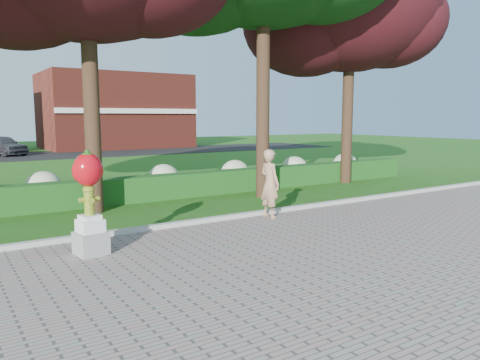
{
  "coord_description": "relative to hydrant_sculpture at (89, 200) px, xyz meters",
  "views": [
    {
      "loc": [
        -5.74,
        -7.2,
        2.69
      ],
      "look_at": [
        -0.36,
        1.0,
        1.37
      ],
      "focal_mm": 35.0,
      "sensor_mm": 36.0,
      "label": 1
    }
  ],
  "objects": [
    {
      "name": "lawn_hedge",
      "position": [
        3.32,
        5.21,
        -0.72
      ],
      "size": [
        24.0,
        0.7,
        0.8
      ],
      "primitive_type": "cube",
      "color": "#144715",
      "rests_on": "ground"
    },
    {
      "name": "parked_car",
      "position": [
        1.63,
        27.72,
        -0.38
      ],
      "size": [
        3.29,
        4.51,
        1.43
      ],
      "primitive_type": "imported",
      "rotation": [
        0.0,
        0.0,
        0.43
      ],
      "color": "#383A3F",
      "rests_on": "street"
    },
    {
      "name": "ground",
      "position": [
        3.32,
        -1.79,
        -1.12
      ],
      "size": [
        100.0,
        100.0,
        0.0
      ],
      "primitive_type": "plane",
      "color": "#245515",
      "rests_on": "ground"
    },
    {
      "name": "building_right",
      "position": [
        11.32,
        32.21,
        2.08
      ],
      "size": [
        12.0,
        8.0,
        6.4
      ],
      "primitive_type": "cube",
      "color": "maroon",
      "rests_on": "ground"
    },
    {
      "name": "walkway",
      "position": [
        3.32,
        -5.79,
        -1.1
      ],
      "size": [
        40.0,
        14.0,
        0.04
      ],
      "primitive_type": "cube",
      "color": "gray",
      "rests_on": "ground"
    },
    {
      "name": "hydrangea_row",
      "position": [
        3.89,
        6.21,
        -0.57
      ],
      "size": [
        20.1,
        1.1,
        0.99
      ],
      "color": "beige",
      "rests_on": "ground"
    },
    {
      "name": "street",
      "position": [
        3.32,
        26.21,
        -1.11
      ],
      "size": [
        50.0,
        8.0,
        0.02
      ],
      "primitive_type": "cube",
      "color": "black",
      "rests_on": "ground"
    },
    {
      "name": "hydrant_sculpture",
      "position": [
        0.0,
        0.0,
        0.0
      ],
      "size": [
        0.63,
        0.63,
        2.03
      ],
      "rotation": [
        0.0,
        0.0,
        0.15
      ],
      "color": "gray",
      "rests_on": "walkway"
    },
    {
      "name": "curb",
      "position": [
        3.32,
        1.21,
        -1.04
      ],
      "size": [
        40.0,
        0.18,
        0.15
      ],
      "primitive_type": "cube",
      "color": "#ADADA5",
      "rests_on": "ground"
    },
    {
      "name": "woman",
      "position": [
        4.95,
        0.81,
        -0.17
      ],
      "size": [
        0.45,
        0.68,
        1.82
      ],
      "primitive_type": "imported",
      "rotation": [
        0.0,
        0.0,
        1.6
      ],
      "color": "tan",
      "rests_on": "walkway"
    },
    {
      "name": "tree_far_right",
      "position": [
        11.72,
        4.79,
        5.85
      ],
      "size": [
        7.88,
        6.72,
        10.21
      ],
      "color": "black",
      "rests_on": "ground"
    }
  ]
}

